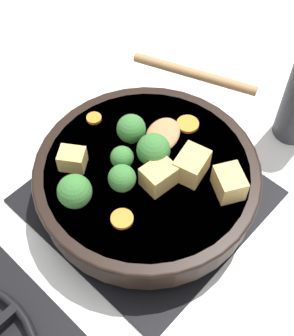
% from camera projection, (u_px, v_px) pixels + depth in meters
% --- Properties ---
extents(ground_plane, '(2.40, 2.40, 0.00)m').
position_uv_depth(ground_plane, '(147.00, 197.00, 0.72)').
color(ground_plane, silver).
extents(front_burner_grate, '(0.31, 0.31, 0.03)m').
position_uv_depth(front_burner_grate, '(147.00, 193.00, 0.71)').
color(front_burner_grate, black).
rests_on(front_burner_grate, ground_plane).
extents(skillet_pan, '(0.41, 0.43, 0.05)m').
position_uv_depth(skillet_pan, '(147.00, 179.00, 0.67)').
color(skillet_pan, black).
rests_on(skillet_pan, front_burner_grate).
extents(wooden_spoon, '(0.20, 0.21, 0.02)m').
position_uv_depth(wooden_spoon, '(180.00, 100.00, 0.72)').
color(wooden_spoon, '#A87A4C').
rests_on(wooden_spoon, skillet_pan).
extents(tofu_cube_center_large, '(0.05, 0.05, 0.04)m').
position_uv_depth(tofu_cube_center_large, '(191.00, 165.00, 0.64)').
color(tofu_cube_center_large, tan).
rests_on(tofu_cube_center_large, skillet_pan).
extents(tofu_cube_near_handle, '(0.04, 0.05, 0.03)m').
position_uv_depth(tofu_cube_near_handle, '(159.00, 176.00, 0.63)').
color(tofu_cube_near_handle, tan).
rests_on(tofu_cube_near_handle, skillet_pan).
extents(tofu_cube_east_chunk, '(0.06, 0.05, 0.03)m').
position_uv_depth(tofu_cube_east_chunk, '(229.00, 183.00, 0.62)').
color(tofu_cube_east_chunk, tan).
rests_on(tofu_cube_east_chunk, skillet_pan).
extents(tofu_cube_west_chunk, '(0.05, 0.04, 0.03)m').
position_uv_depth(tofu_cube_west_chunk, '(72.00, 159.00, 0.65)').
color(tofu_cube_west_chunk, tan).
rests_on(tofu_cube_west_chunk, skillet_pan).
extents(broccoli_floret_near_spoon, '(0.05, 0.05, 0.05)m').
position_uv_depth(broccoli_floret_near_spoon, '(154.00, 150.00, 0.64)').
color(broccoli_floret_near_spoon, '#709956').
rests_on(broccoli_floret_near_spoon, skillet_pan).
extents(broccoli_floret_center_top, '(0.05, 0.05, 0.05)m').
position_uv_depth(broccoli_floret_center_top, '(75.00, 191.00, 0.60)').
color(broccoli_floret_center_top, '#709956').
rests_on(broccoli_floret_center_top, skillet_pan).
extents(broccoli_floret_east_rim, '(0.03, 0.03, 0.04)m').
position_uv_depth(broccoli_floret_east_rim, '(122.00, 158.00, 0.64)').
color(broccoli_floret_east_rim, '#709956').
rests_on(broccoli_floret_east_rim, skillet_pan).
extents(broccoli_floret_west_rim, '(0.04, 0.04, 0.05)m').
position_uv_depth(broccoli_floret_west_rim, '(131.00, 129.00, 0.66)').
color(broccoli_floret_west_rim, '#709956').
rests_on(broccoli_floret_west_rim, skillet_pan).
extents(broccoli_floret_north_edge, '(0.04, 0.04, 0.04)m').
position_uv_depth(broccoli_floret_north_edge, '(124.00, 180.00, 0.61)').
color(broccoli_floret_north_edge, '#709956').
rests_on(broccoli_floret_north_edge, skillet_pan).
extents(carrot_slice_orange_thin, '(0.03, 0.03, 0.01)m').
position_uv_depth(carrot_slice_orange_thin, '(188.00, 124.00, 0.70)').
color(carrot_slice_orange_thin, orange).
rests_on(carrot_slice_orange_thin, skillet_pan).
extents(carrot_slice_near_center, '(0.02, 0.02, 0.01)m').
position_uv_depth(carrot_slice_near_center, '(94.00, 118.00, 0.71)').
color(carrot_slice_near_center, orange).
rests_on(carrot_slice_near_center, skillet_pan).
extents(carrot_slice_edge_slice, '(0.03, 0.03, 0.01)m').
position_uv_depth(carrot_slice_edge_slice, '(122.00, 219.00, 0.61)').
color(carrot_slice_edge_slice, orange).
rests_on(carrot_slice_edge_slice, skillet_pan).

